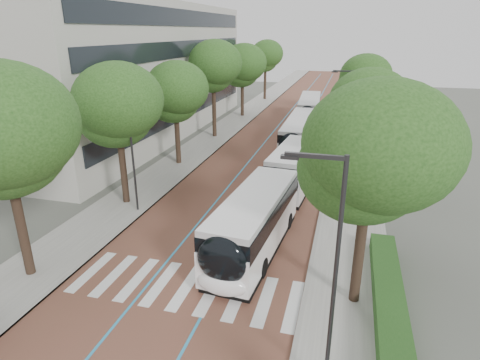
# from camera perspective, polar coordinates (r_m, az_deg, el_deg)

# --- Properties ---
(ground) EXTENTS (160.00, 160.00, 0.00)m
(ground) POSITION_cam_1_polar(r_m,az_deg,el_deg) (18.73, -9.49, -16.47)
(ground) COLOR #51544C
(ground) RESTS_ON ground
(road) EXTENTS (11.00, 140.00, 0.02)m
(road) POSITION_cam_1_polar(r_m,az_deg,el_deg) (55.01, 7.99, 8.58)
(road) COLOR brown
(road) RESTS_ON ground
(sidewalk_left) EXTENTS (4.00, 140.00, 0.12)m
(sidewalk_left) POSITION_cam_1_polar(r_m,az_deg,el_deg) (56.41, 0.33, 9.12)
(sidewalk_left) COLOR gray
(sidewalk_left) RESTS_ON ground
(sidewalk_right) EXTENTS (4.00, 140.00, 0.12)m
(sidewalk_right) POSITION_cam_1_polar(r_m,az_deg,el_deg) (54.59, 15.88, 7.96)
(sidewalk_right) COLOR gray
(sidewalk_right) RESTS_ON ground
(kerb_left) EXTENTS (0.20, 140.00, 0.14)m
(kerb_left) POSITION_cam_1_polar(r_m,az_deg,el_deg) (55.96, 2.23, 9.01)
(kerb_left) COLOR gray
(kerb_left) RESTS_ON ground
(kerb_right) EXTENTS (0.20, 140.00, 0.14)m
(kerb_right) POSITION_cam_1_polar(r_m,az_deg,el_deg) (54.60, 13.88, 8.15)
(kerb_right) COLOR gray
(kerb_right) RESTS_ON ground
(zebra_crossing) EXTENTS (10.55, 3.60, 0.01)m
(zebra_crossing) POSITION_cam_1_polar(r_m,az_deg,el_deg) (19.38, -7.69, -14.86)
(zebra_crossing) COLOR silver
(zebra_crossing) RESTS_ON ground
(lane_line_left) EXTENTS (0.12, 126.00, 0.01)m
(lane_line_left) POSITION_cam_1_polar(r_m,az_deg,el_deg) (55.22, 6.33, 8.71)
(lane_line_left) COLOR #268ABF
(lane_line_left) RESTS_ON road
(lane_line_right) EXTENTS (0.12, 126.00, 0.01)m
(lane_line_right) POSITION_cam_1_polar(r_m,az_deg,el_deg) (54.83, 9.66, 8.46)
(lane_line_right) COLOR #268ABF
(lane_line_right) RESTS_ON road
(office_building) EXTENTS (18.11, 40.00, 14.00)m
(office_building) POSITION_cam_1_polar(r_m,az_deg,el_deg) (49.21, -17.59, 14.71)
(office_building) COLOR #AEACA1
(office_building) RESTS_ON ground
(hedge) EXTENTS (1.20, 14.00, 0.80)m
(hedge) POSITION_cam_1_polar(r_m,az_deg,el_deg) (17.31, 20.83, -19.08)
(hedge) COLOR #1D4919
(hedge) RESTS_ON sidewalk_right
(streetlight_near) EXTENTS (1.82, 0.20, 8.00)m
(streetlight_near) POSITION_cam_1_polar(r_m,az_deg,el_deg) (12.22, 12.71, -11.41)
(streetlight_near) COLOR #29292B
(streetlight_near) RESTS_ON sidewalk_right
(streetlight_far) EXTENTS (1.82, 0.20, 8.00)m
(streetlight_far) POSITION_cam_1_polar(r_m,az_deg,el_deg) (36.01, 15.04, 9.63)
(streetlight_far) COLOR #29292B
(streetlight_far) RESTS_ON sidewalk_right
(lamp_post_left) EXTENTS (0.14, 0.14, 8.00)m
(lamp_post_left) POSITION_cam_1_polar(r_m,az_deg,el_deg) (25.96, -15.09, 4.00)
(lamp_post_left) COLOR #29292B
(lamp_post_left) RESTS_ON sidewalk_left
(trees_left) EXTENTS (6.34, 60.84, 9.81)m
(trees_left) POSITION_cam_1_polar(r_m,az_deg,el_deg) (39.59, -6.11, 13.93)
(trees_left) COLOR black
(trees_left) RESTS_ON ground
(trees_right) EXTENTS (5.93, 47.46, 9.09)m
(trees_right) POSITION_cam_1_polar(r_m,az_deg,el_deg) (32.65, 17.08, 10.90)
(trees_right) COLOR black
(trees_right) RESTS_ON ground
(lead_bus) EXTENTS (3.94, 18.53, 3.20)m
(lead_bus) POSITION_cam_1_polar(r_m,az_deg,el_deg) (24.70, 4.81, -2.33)
(lead_bus) COLOR black
(lead_bus) RESTS_ON ground
(bus_queued_0) EXTENTS (2.64, 12.42, 3.20)m
(bus_queued_0) POSITION_cam_1_polar(r_m,az_deg,el_deg) (39.64, 8.42, 6.32)
(bus_queued_0) COLOR white
(bus_queued_0) RESTS_ON ground
(bus_queued_1) EXTENTS (3.26, 12.53, 3.20)m
(bus_queued_1) POSITION_cam_1_polar(r_m,az_deg,el_deg) (52.68, 9.81, 9.75)
(bus_queued_1) COLOR white
(bus_queued_1) RESTS_ON ground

